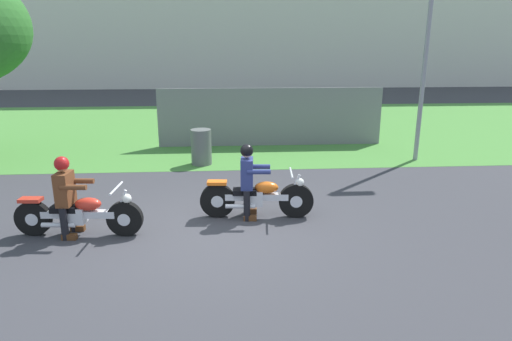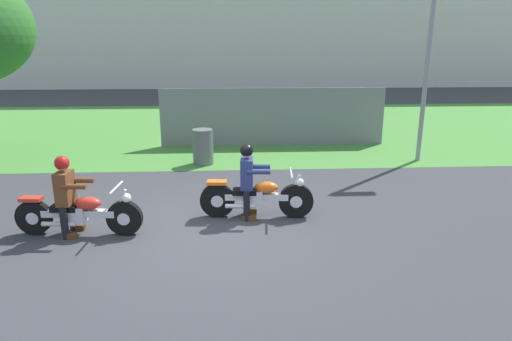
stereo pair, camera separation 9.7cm
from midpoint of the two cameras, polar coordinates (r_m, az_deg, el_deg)
name	(u,v)px [view 2 (the right image)]	position (r m, az deg, el deg)	size (l,w,h in m)	color
ground	(213,231)	(7.89, -5.17, -7.69)	(120.00, 120.00, 0.00)	#38383D
grass_verge	(222,127)	(17.29, -4.15, 5.53)	(60.00, 12.00, 0.01)	#478438
motorcycle_lead	(257,197)	(8.33, 0.45, -3.41)	(2.11, 0.66, 0.88)	black
rider_lead	(248,175)	(8.20, -0.71, -0.59)	(0.57, 0.49, 1.40)	black
motorcycle_follow	(79,214)	(8.15, -21.30, -5.13)	(2.16, 0.66, 0.86)	black
rider_follow	(66,190)	(8.08, -22.70, -2.25)	(0.57, 0.49, 1.38)	black
streetlight_pole	(435,32)	(12.88, 22.09, 16.04)	(0.96, 0.20, 5.41)	gray
trash_can	(203,147)	(12.00, -6.54, 3.01)	(0.54, 0.54, 0.94)	#595E5B
fence_segment	(273,117)	(14.06, 2.39, 6.81)	(7.00, 0.06, 1.80)	slate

